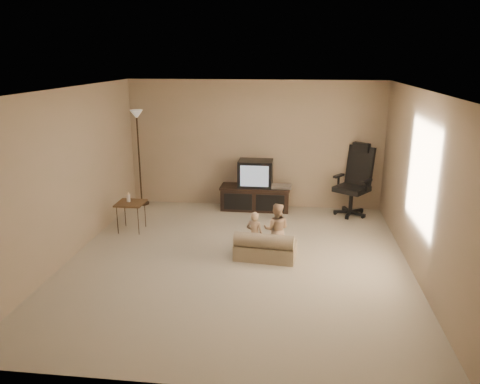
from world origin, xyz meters
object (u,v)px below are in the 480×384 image
Objects in this scene: tv_stand at (256,189)px; child_sofa at (265,248)px; side_table at (130,203)px; toddler_right at (276,229)px; office_chair at (354,189)px; floor_lamp at (138,136)px; toddler_left at (255,234)px.

tv_stand is 2.38m from child_sofa.
tv_stand is at bearing 34.89° from side_table.
toddler_right is (0.51, -2.17, 0.00)m from tv_stand.
tv_stand reaches higher than side_table.
office_chair is 4.33m from floor_lamp.
floor_lamp is at bearing 144.23° from child_sofa.
tv_stand is 1.02× the size of office_chair.
toddler_right is at bearing -16.35° from side_table.
child_sofa is at bearing 172.47° from toddler_left.
floor_lamp is 2.33× the size of toddler_right.
side_table is 2.39m from toddler_left.
tv_stand is 1.94× the size of toddler_left.
toddler_right reaches higher than side_table.
toddler_left is at bearing -85.06° from tv_stand.
toddler_left is at bearing 20.56° from toddler_right.
toddler_left is (-0.16, 0.07, 0.18)m from child_sofa.
office_chair is at bearing -121.04° from toddler_right.
office_chair is 1.91× the size of toddler_left.
side_table is at bearing -144.80° from tv_stand.
tv_stand reaches higher than toddler_left.
child_sofa is (-1.53, -2.27, -0.31)m from office_chair.
office_chair reaches higher than side_table.
child_sofa is at bearing -21.09° from side_table.
toddler_left is (2.54, -2.33, -1.04)m from floor_lamp.
toddler_right is at bearing -87.65° from office_chair.
tv_stand is 2.55m from floor_lamp.
floor_lamp reaches higher than toddler_right.
tv_stand is at bearing -70.46° from toddler_left.
office_chair is 1.66× the size of toddler_right.
toddler_left is at bearing -42.62° from floor_lamp.
floor_lamp reaches higher than tv_stand.
side_table is at bearing 164.80° from child_sofa.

